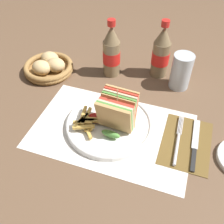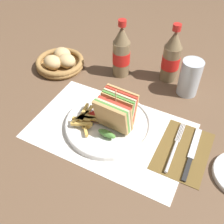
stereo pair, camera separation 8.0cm
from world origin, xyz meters
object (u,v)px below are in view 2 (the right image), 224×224
Objects in this scene: coke_bottle_near at (121,53)px; coke_bottle_far at (171,57)px; fork at (174,151)px; glass_near at (189,80)px; plate_main at (109,123)px; knife at (192,154)px; club_sandwich at (115,113)px; bread_basket at (60,62)px.

coke_bottle_near and coke_bottle_far have the same top height.
coke_bottle_far is at bearing 108.92° from fork.
coke_bottle_far is at bearing 150.65° from glass_near.
plate_main is 0.28m from coke_bottle_near.
plate_main is at bearing 174.85° from fork.
fork is 0.41m from coke_bottle_near.
glass_near is at bearing -29.35° from coke_bottle_far.
coke_bottle_far is at bearing 74.55° from plate_main.
knife is 0.28m from glass_near.
club_sandwich is 0.72× the size of knife.
plate_main is 1.24× the size of coke_bottle_near.
coke_bottle_near is at bearing -178.65° from glass_near.
glass_near is at bearing 1.35° from coke_bottle_near.
bread_basket is at bearing 149.06° from plate_main.
knife is 0.90× the size of coke_bottle_far.
glass_near is (0.15, 0.27, -0.01)m from club_sandwich.
plate_main is at bearing -72.01° from coke_bottle_near.
bread_basket is (-0.23, -0.07, -0.07)m from coke_bottle_near.
knife is at bearing 16.11° from fork.
glass_near reaches higher than plate_main.
knife is 0.43m from coke_bottle_near.
knife is 0.36m from coke_bottle_far.
club_sandwich is 0.20m from fork.
fork is at bearing -42.42° from coke_bottle_near.
club_sandwich is 0.31m from glass_near.
coke_bottle_near is 1.16× the size of bread_basket.
plate_main is 0.26m from knife.
club_sandwich reaches higher than fork.
knife is at bearing -17.68° from bread_basket.
coke_bottle_near is 1.68× the size of glass_near.
glass_near is at bearing 57.21° from plate_main.
club_sandwich is at bearing -118.53° from glass_near.
coke_bottle_near reaches higher than fork.
coke_bottle_near is 1.00× the size of coke_bottle_far.
coke_bottle_far is (0.09, 0.31, 0.08)m from plate_main.
club_sandwich is 0.32m from coke_bottle_far.
knife is at bearing -60.56° from coke_bottle_far.
fork is 0.56m from bread_basket.
club_sandwich is 0.28m from coke_bottle_near.
coke_bottle_far is at bearing 117.23° from knife.
plate_main is 0.36m from bread_basket.
fork is at bearing -81.64° from glass_near.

